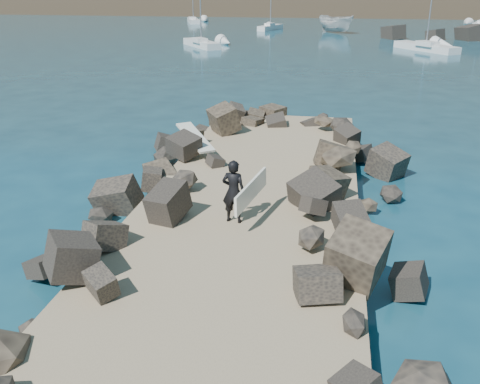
# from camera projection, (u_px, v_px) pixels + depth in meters

# --- Properties ---
(ground) EXTENTS (800.00, 800.00, 0.00)m
(ground) POSITION_uv_depth(u_px,v_px,m) (246.00, 230.00, 14.65)
(ground) COLOR #0F384C
(ground) RESTS_ON ground
(jetty) EXTENTS (6.00, 26.00, 0.60)m
(jetty) POSITION_uv_depth(u_px,v_px,m) (233.00, 254.00, 12.70)
(jetty) COLOR #8C7759
(jetty) RESTS_ON ground
(riprap_left) EXTENTS (2.60, 22.00, 1.00)m
(riprap_left) POSITION_uv_depth(u_px,v_px,m) (124.00, 228.00, 13.56)
(riprap_left) COLOR black
(riprap_left) RESTS_ON ground
(riprap_right) EXTENTS (2.60, 22.00, 1.00)m
(riprap_right) POSITION_uv_depth(u_px,v_px,m) (357.00, 247.00, 12.62)
(riprap_right) COLOR black
(riprap_right) RESTS_ON ground
(surfboard_resting) EXTENTS (1.85, 2.20, 0.08)m
(surfboard_resting) POSITION_uv_depth(u_px,v_px,m) (195.00, 140.00, 19.10)
(surfboard_resting) COLOR silver
(surfboard_resting) RESTS_ON riprap_left
(boat_imported) EXTENTS (5.74, 5.96, 2.32)m
(boat_imported) POSITION_uv_depth(u_px,v_px,m) (336.00, 24.00, 69.48)
(boat_imported) COLOR silver
(boat_imported) RESTS_ON ground
(surfer_with_board) EXTENTS (1.03, 2.01, 1.65)m
(surfer_with_board) POSITION_uv_depth(u_px,v_px,m) (236.00, 191.00, 13.41)
(surfer_with_board) COLOR black
(surfer_with_board) RESTS_ON jetty
(sailboat_b) EXTENTS (3.06, 5.58, 6.80)m
(sailboat_b) POSITION_uv_depth(u_px,v_px,m) (270.00, 27.00, 73.72)
(sailboat_b) COLOR silver
(sailboat_b) RESTS_ON ground
(sailboat_d) EXTENTS (3.64, 6.91, 8.22)m
(sailboat_d) POSITION_uv_depth(u_px,v_px,m) (480.00, 24.00, 79.13)
(sailboat_d) COLOR silver
(sailboat_d) RESTS_ON ground
(sailboat_e) EXTENTS (3.64, 6.83, 8.15)m
(sailboat_e) POSITION_uv_depth(u_px,v_px,m) (193.00, 21.00, 86.15)
(sailboat_e) COLOR silver
(sailboat_e) RESTS_ON ground
(sailboat_c) EXTENTS (5.63, 6.91, 8.85)m
(sailboat_c) POSITION_uv_depth(u_px,v_px,m) (426.00, 47.00, 51.87)
(sailboat_c) COLOR silver
(sailboat_c) RESTS_ON ground
(sailboat_a) EXTENTS (5.10, 6.27, 8.09)m
(sailboat_a) POSITION_uv_depth(u_px,v_px,m) (201.00, 44.00, 54.78)
(sailboat_a) COLOR silver
(sailboat_a) RESTS_ON ground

